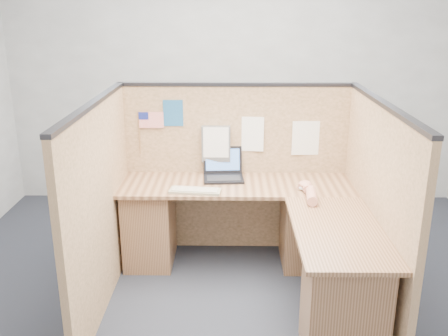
{
  "coord_description": "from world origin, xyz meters",
  "views": [
    {
      "loc": [
        -0.05,
        -3.26,
        2.16
      ],
      "look_at": [
        -0.1,
        0.5,
        0.93
      ],
      "focal_mm": 40.0,
      "sensor_mm": 36.0,
      "label": 1
    }
  ],
  "objects_px": {
    "l_desk": "(260,241)",
    "keyboard": "(195,191)",
    "mouse": "(305,187)",
    "laptop": "(224,170)"
  },
  "relations": [
    {
      "from": "l_desk",
      "to": "keyboard",
      "type": "height_order",
      "value": "keyboard"
    },
    {
      "from": "keyboard",
      "to": "mouse",
      "type": "distance_m",
      "value": 0.89
    },
    {
      "from": "keyboard",
      "to": "mouse",
      "type": "height_order",
      "value": "mouse"
    },
    {
      "from": "laptop",
      "to": "mouse",
      "type": "bearing_deg",
      "value": -29.18
    },
    {
      "from": "keyboard",
      "to": "mouse",
      "type": "xyz_separation_m",
      "value": [
        0.89,
        0.06,
        0.01
      ]
    },
    {
      "from": "laptop",
      "to": "l_desk",
      "type": "bearing_deg",
      "value": -66.27
    },
    {
      "from": "l_desk",
      "to": "mouse",
      "type": "distance_m",
      "value": 0.57
    },
    {
      "from": "keyboard",
      "to": "laptop",
      "type": "bearing_deg",
      "value": 65.35
    },
    {
      "from": "l_desk",
      "to": "mouse",
      "type": "bearing_deg",
      "value": 33.63
    },
    {
      "from": "laptop",
      "to": "mouse",
      "type": "xyz_separation_m",
      "value": [
        0.67,
        -0.31,
        -0.04
      ]
    }
  ]
}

